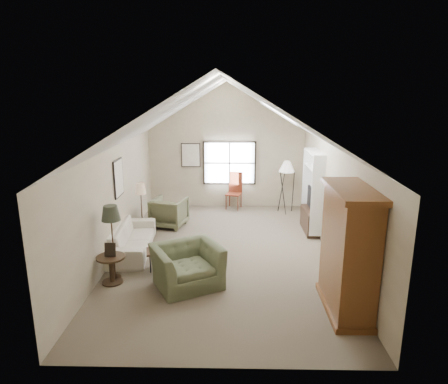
{
  "coord_description": "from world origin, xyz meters",
  "views": [
    {
      "loc": [
        0.19,
        -8.76,
        3.77
      ],
      "look_at": [
        0.0,
        0.4,
        1.4
      ],
      "focal_mm": 32.0,
      "sensor_mm": 36.0,
      "label": 1
    }
  ],
  "objects_px": {
    "armoire": "(348,251)",
    "armchair_near": "(187,266)",
    "sofa": "(131,238)",
    "side_chair": "(234,191)",
    "armchair_far": "(169,212)",
    "side_table": "(112,270)",
    "coffee_table": "(166,259)"
  },
  "relations": [
    {
      "from": "armoire",
      "to": "side_chair",
      "type": "height_order",
      "value": "armoire"
    },
    {
      "from": "sofa",
      "to": "armoire",
      "type": "bearing_deg",
      "value": -123.76
    },
    {
      "from": "armchair_far",
      "to": "side_chair",
      "type": "bearing_deg",
      "value": -121.05
    },
    {
      "from": "sofa",
      "to": "coffee_table",
      "type": "bearing_deg",
      "value": -136.73
    },
    {
      "from": "armchair_near",
      "to": "coffee_table",
      "type": "xyz_separation_m",
      "value": [
        -0.54,
        0.76,
        -0.19
      ]
    },
    {
      "from": "armchair_near",
      "to": "side_chair",
      "type": "bearing_deg",
      "value": 52.5
    },
    {
      "from": "sofa",
      "to": "armchair_far",
      "type": "xyz_separation_m",
      "value": [
        0.63,
        1.82,
        0.08
      ]
    },
    {
      "from": "coffee_table",
      "to": "side_table",
      "type": "bearing_deg",
      "value": -144.56
    },
    {
      "from": "armchair_far",
      "to": "side_chair",
      "type": "relative_size",
      "value": 0.77
    },
    {
      "from": "armoire",
      "to": "armchair_near",
      "type": "height_order",
      "value": "armoire"
    },
    {
      "from": "armoire",
      "to": "side_chair",
      "type": "relative_size",
      "value": 1.88
    },
    {
      "from": "armoire",
      "to": "coffee_table",
      "type": "height_order",
      "value": "armoire"
    },
    {
      "from": "armoire",
      "to": "armchair_near",
      "type": "relative_size",
      "value": 1.76
    },
    {
      "from": "sofa",
      "to": "armchair_far",
      "type": "height_order",
      "value": "armchair_far"
    },
    {
      "from": "side_chair",
      "to": "armchair_near",
      "type": "bearing_deg",
      "value": -83.61
    },
    {
      "from": "side_chair",
      "to": "sofa",
      "type": "bearing_deg",
      "value": -107.74
    },
    {
      "from": "armchair_far",
      "to": "side_table",
      "type": "height_order",
      "value": "armchair_far"
    },
    {
      "from": "armoire",
      "to": "armchair_near",
      "type": "xyz_separation_m",
      "value": [
        -2.86,
        0.83,
        -0.69
      ]
    },
    {
      "from": "armoire",
      "to": "side_table",
      "type": "distance_m",
      "value": 4.54
    },
    {
      "from": "armchair_near",
      "to": "side_table",
      "type": "relative_size",
      "value": 2.2
    },
    {
      "from": "sofa",
      "to": "side_chair",
      "type": "xyz_separation_m",
      "value": [
        2.44,
        3.61,
        0.25
      ]
    },
    {
      "from": "sofa",
      "to": "coffee_table",
      "type": "xyz_separation_m",
      "value": [
        0.98,
        -0.9,
        -0.12
      ]
    },
    {
      "from": "armoire",
      "to": "side_table",
      "type": "xyz_separation_m",
      "value": [
        -4.38,
        0.89,
        -0.82
      ]
    },
    {
      "from": "armchair_far",
      "to": "armchair_near",
      "type": "bearing_deg",
      "value": 118.78
    },
    {
      "from": "armoire",
      "to": "coffee_table",
      "type": "relative_size",
      "value": 2.64
    },
    {
      "from": "side_table",
      "to": "coffee_table",
      "type": "bearing_deg",
      "value": 35.44
    },
    {
      "from": "sofa",
      "to": "side_table",
      "type": "bearing_deg",
      "value": 175.89
    },
    {
      "from": "side_table",
      "to": "side_chair",
      "type": "relative_size",
      "value": 0.49
    },
    {
      "from": "armchair_near",
      "to": "side_table",
      "type": "height_order",
      "value": "armchair_near"
    },
    {
      "from": "side_table",
      "to": "armchair_near",
      "type": "bearing_deg",
      "value": -2.2
    },
    {
      "from": "armoire",
      "to": "side_chair",
      "type": "xyz_separation_m",
      "value": [
        -1.94,
        6.1,
        -0.51
      ]
    },
    {
      "from": "armoire",
      "to": "sofa",
      "type": "relative_size",
      "value": 0.97
    }
  ]
}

